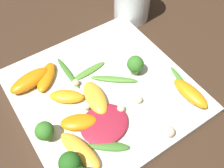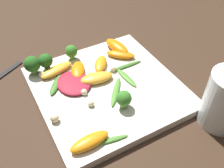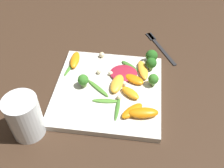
% 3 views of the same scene
% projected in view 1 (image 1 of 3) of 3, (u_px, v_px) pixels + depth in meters
% --- Properties ---
extents(ground_plane, '(2.40, 2.40, 0.00)m').
position_uv_depth(ground_plane, '(104.00, 95.00, 0.48)').
color(ground_plane, '#382619').
extents(plate, '(0.30, 0.30, 0.02)m').
position_uv_depth(plate, '(104.00, 92.00, 0.47)').
color(plate, silver).
rests_on(plate, ground_plane).
extents(radicchio_leaf_0, '(0.08, 0.09, 0.01)m').
position_uv_depth(radicchio_leaf_0, '(104.00, 124.00, 0.42)').
color(radicchio_leaf_0, maroon).
rests_on(radicchio_leaf_0, plate).
extents(orange_segment_0, '(0.04, 0.08, 0.02)m').
position_uv_depth(orange_segment_0, '(30.00, 80.00, 0.46)').
color(orange_segment_0, orange).
rests_on(orange_segment_0, plate).
extents(orange_segment_1, '(0.05, 0.07, 0.01)m').
position_uv_depth(orange_segment_1, '(79.00, 122.00, 0.42)').
color(orange_segment_1, orange).
rests_on(orange_segment_1, plate).
extents(orange_segment_2, '(0.08, 0.04, 0.02)m').
position_uv_depth(orange_segment_2, '(80.00, 150.00, 0.39)').
color(orange_segment_2, '#FCAD33').
rests_on(orange_segment_2, plate).
extents(orange_segment_3, '(0.06, 0.06, 0.02)m').
position_uv_depth(orange_segment_3, '(67.00, 97.00, 0.45)').
color(orange_segment_3, orange).
rests_on(orange_segment_3, plate).
extents(orange_segment_4, '(0.08, 0.04, 0.02)m').
position_uv_depth(orange_segment_4, '(95.00, 98.00, 0.44)').
color(orange_segment_4, '#FCAD33').
rests_on(orange_segment_4, plate).
extents(orange_segment_5, '(0.08, 0.03, 0.02)m').
position_uv_depth(orange_segment_5, '(191.00, 93.00, 0.45)').
color(orange_segment_5, orange).
rests_on(orange_segment_5, plate).
extents(orange_segment_6, '(0.07, 0.07, 0.01)m').
position_uv_depth(orange_segment_6, '(46.00, 77.00, 0.47)').
color(orange_segment_6, orange).
rests_on(orange_segment_6, plate).
extents(broccoli_floret_0, '(0.03, 0.03, 0.04)m').
position_uv_depth(broccoli_floret_0, '(136.00, 66.00, 0.47)').
color(broccoli_floret_0, '#7A9E51').
rests_on(broccoli_floret_0, plate).
extents(broccoli_floret_2, '(0.03, 0.03, 0.04)m').
position_uv_depth(broccoli_floret_2, '(70.00, 163.00, 0.36)').
color(broccoli_floret_2, '#84AD5B').
rests_on(broccoli_floret_2, plate).
extents(broccoli_floret_3, '(0.03, 0.03, 0.04)m').
position_uv_depth(broccoli_floret_3, '(45.00, 131.00, 0.39)').
color(broccoli_floret_3, '#7A9E51').
rests_on(broccoli_floret_3, plate).
extents(arugula_sprig_0, '(0.08, 0.03, 0.00)m').
position_uv_depth(arugula_sprig_0, '(182.00, 82.00, 0.47)').
color(arugula_sprig_0, '#47842D').
rests_on(arugula_sprig_0, plate).
extents(arugula_sprig_1, '(0.02, 0.07, 0.00)m').
position_uv_depth(arugula_sprig_1, '(87.00, 72.00, 0.49)').
color(arugula_sprig_1, '#518E33').
rests_on(arugula_sprig_1, plate).
extents(arugula_sprig_2, '(0.05, 0.06, 0.01)m').
position_uv_depth(arugula_sprig_2, '(109.00, 146.00, 0.40)').
color(arugula_sprig_2, '#3D7528').
rests_on(arugula_sprig_2, plate).
extents(arugula_sprig_3, '(0.09, 0.01, 0.01)m').
position_uv_depth(arugula_sprig_3, '(68.00, 73.00, 0.48)').
color(arugula_sprig_3, '#3D7528').
rests_on(arugula_sprig_3, plate).
extents(arugula_sprig_4, '(0.07, 0.07, 0.01)m').
position_uv_depth(arugula_sprig_4, '(114.00, 79.00, 0.47)').
color(arugula_sprig_4, '#518E33').
rests_on(arugula_sprig_4, plate).
extents(macadamia_nut_0, '(0.01, 0.01, 0.01)m').
position_uv_depth(macadamia_nut_0, '(120.00, 109.00, 0.43)').
color(macadamia_nut_0, beige).
rests_on(macadamia_nut_0, plate).
extents(macadamia_nut_1, '(0.01, 0.01, 0.01)m').
position_uv_depth(macadamia_nut_1, '(76.00, 83.00, 0.47)').
color(macadamia_nut_1, beige).
rests_on(macadamia_nut_1, plate).
extents(macadamia_nut_2, '(0.02, 0.02, 0.02)m').
position_uv_depth(macadamia_nut_2, '(170.00, 132.00, 0.41)').
color(macadamia_nut_2, beige).
rests_on(macadamia_nut_2, plate).
extents(macadamia_nut_3, '(0.01, 0.01, 0.01)m').
position_uv_depth(macadamia_nut_3, '(139.00, 100.00, 0.44)').
color(macadamia_nut_3, beige).
rests_on(macadamia_nut_3, plate).
extents(macadamia_nut_4, '(0.01, 0.01, 0.01)m').
position_uv_depth(macadamia_nut_4, '(87.00, 106.00, 0.44)').
color(macadamia_nut_4, beige).
rests_on(macadamia_nut_4, plate).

